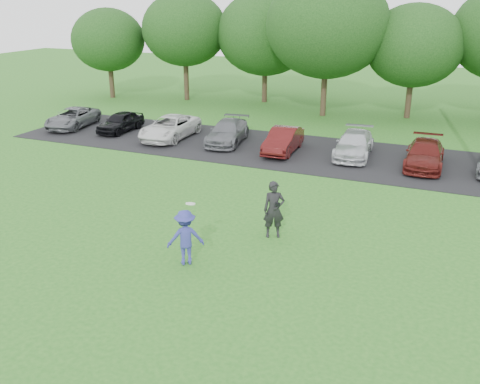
% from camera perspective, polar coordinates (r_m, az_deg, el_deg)
% --- Properties ---
extents(ground, '(100.00, 100.00, 0.00)m').
position_cam_1_polar(ground, '(14.80, -5.38, -9.11)').
color(ground, '#23661D').
rests_on(ground, ground).
extents(parking_lot, '(32.00, 6.50, 0.03)m').
position_cam_1_polar(parking_lot, '(26.09, 8.22, 4.06)').
color(parking_lot, black).
rests_on(parking_lot, ground).
extents(frisbee_player, '(1.21, 1.10, 1.89)m').
position_cam_1_polar(frisbee_player, '(15.20, -5.84, -4.83)').
color(frisbee_player, '#333691').
rests_on(frisbee_player, ground).
extents(camera_bystander, '(0.80, 0.69, 1.84)m').
position_cam_1_polar(camera_bystander, '(16.76, 3.64, -1.89)').
color(camera_bystander, black).
rests_on(camera_bystander, ground).
extents(parked_cars, '(30.94, 4.94, 1.22)m').
position_cam_1_polar(parked_cars, '(25.70, 9.62, 5.09)').
color(parked_cars, slate).
rests_on(parked_cars, parking_lot).
extents(tree_row, '(42.39, 9.85, 8.64)m').
position_cam_1_polar(tree_row, '(34.43, 15.64, 15.78)').
color(tree_row, '#38281C').
rests_on(tree_row, ground).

